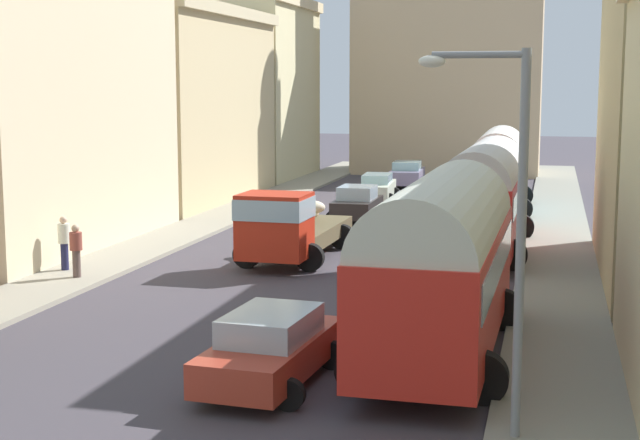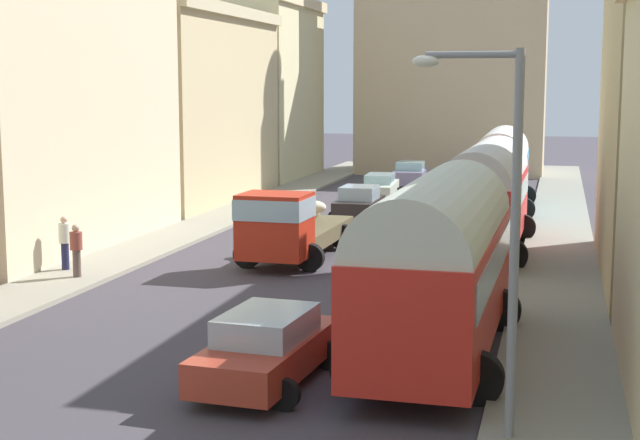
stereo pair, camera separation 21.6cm
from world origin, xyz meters
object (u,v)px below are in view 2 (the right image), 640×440
object	(u,v)px
car_1	(380,188)
car_0	(359,204)
pedestrian_1	(76,249)
parked_bus_2	(502,166)
car_2	(410,174)
car_3	(267,348)
car_4	(414,215)
cargo_truck_0	(289,226)
pedestrian_0	(65,241)
car_5	(456,183)
streetlamp_near	(500,212)
parked_bus_0	(438,259)
parked_bus_1	(487,192)

from	to	relation	value
car_1	car_0	bearing A→B (deg)	-86.54
car_0	pedestrian_1	xyz separation A→B (m)	(-5.70, -14.43, 0.22)
pedestrian_1	parked_bus_2	bearing A→B (deg)	59.00
car_2	car_3	size ratio (longest dim) A/B	0.94
car_1	car_3	size ratio (longest dim) A/B	1.00
car_1	car_4	size ratio (longest dim) A/B	1.09
cargo_truck_0	car_3	world-z (taller)	cargo_truck_0
pedestrian_0	parked_bus_2	bearing A→B (deg)	55.69
car_5	pedestrian_0	world-z (taller)	pedestrian_0
streetlamp_near	parked_bus_0	bearing A→B (deg)	108.54
parked_bus_2	car_3	world-z (taller)	parked_bus_2
car_0	pedestrian_0	size ratio (longest dim) A/B	1.95
parked_bus_1	car_3	bearing A→B (deg)	-100.82
parked_bus_0	car_1	xyz separation A→B (m)	(-6.37, 26.93, -1.48)
parked_bus_0	pedestrian_0	bearing A→B (deg)	153.24
car_5	streetlamp_near	world-z (taller)	streetlamp_near
parked_bus_2	car_3	bearing A→B (deg)	-96.10
streetlamp_near	parked_bus_1	bearing A→B (deg)	94.88
parked_bus_1	car_1	world-z (taller)	parked_bus_1
cargo_truck_0	pedestrian_1	size ratio (longest dim) A/B	4.10
parked_bus_1	car_2	bearing A→B (deg)	106.05
parked_bus_0	parked_bus_1	bearing A→B (deg)	89.90
cargo_truck_0	car_0	distance (m)	9.97
car_0	car_3	size ratio (longest dim) A/B	0.82
car_3	car_4	xyz separation A→B (m)	(0.01, 19.29, 0.08)
cargo_truck_0	pedestrian_0	xyz separation A→B (m)	(-6.33, -3.54, -0.21)
car_0	car_3	distance (m)	22.64
car_0	car_1	world-z (taller)	car_0
parked_bus_0	car_0	size ratio (longest dim) A/B	2.49
streetlamp_near	car_2	bearing A→B (deg)	100.93
parked_bus_1	pedestrian_1	xyz separation A→B (m)	(-11.66, -8.05, -1.17)
car_0	pedestrian_0	xyz separation A→B (m)	(-6.62, -13.49, 0.28)
cargo_truck_0	streetlamp_near	world-z (taller)	streetlamp_near
car_2	car_3	xyz separation A→B (m)	(2.87, -36.72, -0.02)
parked_bus_2	pedestrian_1	bearing A→B (deg)	-121.00
parked_bus_2	streetlamp_near	size ratio (longest dim) A/B	1.30
parked_bus_0	car_1	world-z (taller)	parked_bus_0
cargo_truck_0	pedestrian_0	distance (m)	7.25
parked_bus_0	streetlamp_near	size ratio (longest dim) A/B	1.38
parked_bus_0	car_3	world-z (taller)	parked_bus_0
car_1	car_5	world-z (taller)	car_5
pedestrian_0	car_4	bearing A→B (deg)	47.33
car_3	pedestrian_1	bearing A→B (deg)	136.92
cargo_truck_0	car_5	distance (m)	19.29
car_0	car_3	world-z (taller)	car_0
cargo_truck_0	car_1	size ratio (longest dim) A/B	1.64
parked_bus_1	car_5	world-z (taller)	parked_bus_1
car_1	cargo_truck_0	bearing A→B (deg)	-89.53
car_5	pedestrian_0	bearing A→B (deg)	-113.58
car_3	streetlamp_near	xyz separation A→B (m)	(4.62, -2.05, 3.14)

